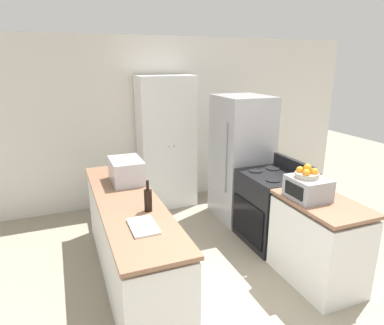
{
  "coord_description": "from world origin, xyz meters",
  "views": [
    {
      "loc": [
        -1.47,
        -1.86,
        2.24
      ],
      "look_at": [
        0.0,
        1.84,
        1.05
      ],
      "focal_mm": 32.0,
      "sensor_mm": 36.0,
      "label": 1
    }
  ],
  "objects_px": {
    "pantry_cabinet": "(166,143)",
    "stove": "(271,208)",
    "refrigerator": "(241,158)",
    "toaster_oven": "(308,188)",
    "microwave": "(127,171)",
    "wine_bottle": "(148,200)",
    "fruit_bowl": "(307,173)"
  },
  "relations": [
    {
      "from": "refrigerator",
      "to": "wine_bottle",
      "type": "distance_m",
      "value": 2.14
    },
    {
      "from": "stove",
      "to": "toaster_oven",
      "type": "xyz_separation_m",
      "value": [
        -0.13,
        -0.77,
        0.55
      ]
    },
    {
      "from": "microwave",
      "to": "toaster_oven",
      "type": "bearing_deg",
      "value": -36.43
    },
    {
      "from": "microwave",
      "to": "wine_bottle",
      "type": "relative_size",
      "value": 1.62
    },
    {
      "from": "microwave",
      "to": "toaster_oven",
      "type": "height_order",
      "value": "microwave"
    },
    {
      "from": "refrigerator",
      "to": "microwave",
      "type": "height_order",
      "value": "refrigerator"
    },
    {
      "from": "microwave",
      "to": "wine_bottle",
      "type": "distance_m",
      "value": 0.87
    },
    {
      "from": "wine_bottle",
      "to": "fruit_bowl",
      "type": "height_order",
      "value": "fruit_bowl"
    },
    {
      "from": "wine_bottle",
      "to": "fruit_bowl",
      "type": "bearing_deg",
      "value": -10.39
    },
    {
      "from": "microwave",
      "to": "wine_bottle",
      "type": "height_order",
      "value": "wine_bottle"
    },
    {
      "from": "stove",
      "to": "fruit_bowl",
      "type": "xyz_separation_m",
      "value": [
        -0.14,
        -0.75,
        0.71
      ]
    },
    {
      "from": "microwave",
      "to": "fruit_bowl",
      "type": "distance_m",
      "value": 1.95
    },
    {
      "from": "pantry_cabinet",
      "to": "toaster_oven",
      "type": "xyz_separation_m",
      "value": [
        0.72,
        -2.4,
        -0.0
      ]
    },
    {
      "from": "pantry_cabinet",
      "to": "wine_bottle",
      "type": "bearing_deg",
      "value": -111.84
    },
    {
      "from": "microwave",
      "to": "toaster_oven",
      "type": "relative_size",
      "value": 1.25
    },
    {
      "from": "wine_bottle",
      "to": "fruit_bowl",
      "type": "xyz_separation_m",
      "value": [
        1.55,
        -0.28,
        0.16
      ]
    },
    {
      "from": "stove",
      "to": "refrigerator",
      "type": "relative_size",
      "value": 0.6
    },
    {
      "from": "microwave",
      "to": "pantry_cabinet",
      "type": "bearing_deg",
      "value": 54.83
    },
    {
      "from": "pantry_cabinet",
      "to": "microwave",
      "type": "distance_m",
      "value": 1.5
    },
    {
      "from": "microwave",
      "to": "fruit_bowl",
      "type": "relative_size",
      "value": 2.06
    },
    {
      "from": "stove",
      "to": "wine_bottle",
      "type": "distance_m",
      "value": 1.84
    },
    {
      "from": "refrigerator",
      "to": "toaster_oven",
      "type": "height_order",
      "value": "refrigerator"
    },
    {
      "from": "stove",
      "to": "fruit_bowl",
      "type": "height_order",
      "value": "fruit_bowl"
    },
    {
      "from": "toaster_oven",
      "to": "fruit_bowl",
      "type": "height_order",
      "value": "fruit_bowl"
    },
    {
      "from": "pantry_cabinet",
      "to": "stove",
      "type": "bearing_deg",
      "value": -62.51
    },
    {
      "from": "stove",
      "to": "toaster_oven",
      "type": "relative_size",
      "value": 2.75
    },
    {
      "from": "pantry_cabinet",
      "to": "refrigerator",
      "type": "xyz_separation_m",
      "value": [
        0.87,
        -0.81,
        -0.13
      ]
    },
    {
      "from": "stove",
      "to": "refrigerator",
      "type": "height_order",
      "value": "refrigerator"
    },
    {
      "from": "fruit_bowl",
      "to": "pantry_cabinet",
      "type": "bearing_deg",
      "value": 106.59
    },
    {
      "from": "stove",
      "to": "wine_bottle",
      "type": "bearing_deg",
      "value": -164.51
    },
    {
      "from": "pantry_cabinet",
      "to": "wine_bottle",
      "type": "xyz_separation_m",
      "value": [
        -0.84,
        -2.09,
        -0.0
      ]
    },
    {
      "from": "pantry_cabinet",
      "to": "microwave",
      "type": "relative_size",
      "value": 4.22
    }
  ]
}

